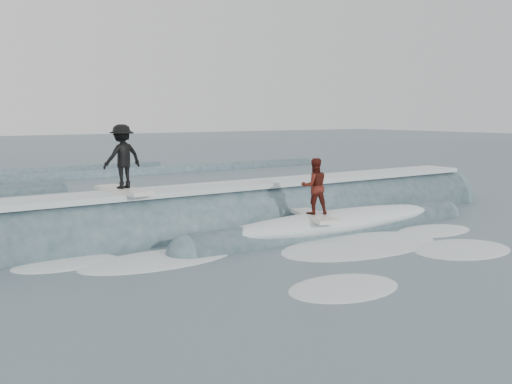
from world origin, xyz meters
TOP-DOWN VIEW (x-y plane):
  - ground at (0.00, 0.00)m, footprint 160.00×160.00m
  - breaking_wave at (0.23, 3.11)m, footprint 20.45×3.95m
  - surfer_black at (-3.30, 3.39)m, footprint 1.12×2.06m
  - surfer_red at (1.01, 1.19)m, footprint 1.10×2.07m
  - whitewater at (-0.10, -0.32)m, footprint 11.60×6.39m

SIDE VIEW (x-z plane):
  - ground at x=0.00m, z-range 0.00..0.00m
  - whitewater at x=-0.10m, z-range -0.05..0.05m
  - breaking_wave at x=0.23m, z-range -1.12..1.21m
  - surfer_red at x=1.01m, z-range 0.41..1.96m
  - surfer_black at x=-3.30m, z-range 1.20..2.87m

